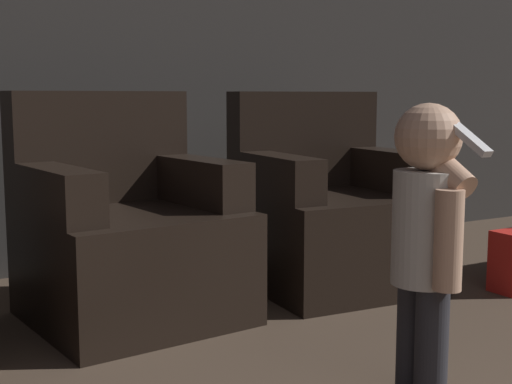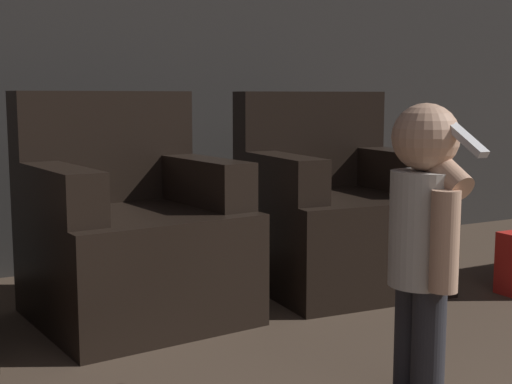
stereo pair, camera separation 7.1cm
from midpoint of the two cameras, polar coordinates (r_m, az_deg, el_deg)
name	(u,v)px [view 2 (the right image)]	position (r m, az deg, el deg)	size (l,w,h in m)	color
wall_back	(112,25)	(3.97, -10.95, 12.95)	(8.40, 0.05, 2.60)	#33302D
armchair_middle	(131,237)	(3.05, -9.28, -3.55)	(0.87, 0.86, 0.95)	black
armchair_right	(335,217)	(3.52, 6.94, -1.99)	(0.85, 0.84, 0.95)	black
person_toddler	(425,229)	(2.19, 14.24, -2.88)	(0.20, 0.35, 0.91)	#28282D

